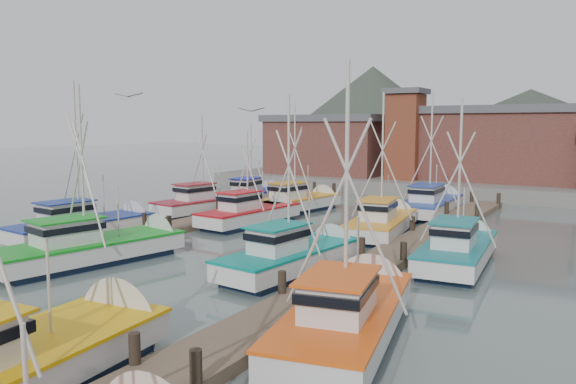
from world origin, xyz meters
The scene contains 22 objects.
ground centered at (0.00, 0.00, 0.00)m, with size 260.00×260.00×0.00m, color #4F5F5D.
dock_left centered at (-7.00, 4.04, 0.21)m, with size 2.30×46.00×1.50m.
dock_right centered at (7.00, 4.04, 0.21)m, with size 2.30×46.00×1.50m.
quay centered at (0.00, 37.00, 0.60)m, with size 44.00×16.00×1.20m, color gray.
shed_left centered at (-11.00, 35.00, 4.34)m, with size 12.72×8.48×6.20m.
shed_center centered at (6.00, 37.00, 4.69)m, with size 14.84×9.54×6.90m.
lookout_tower centered at (-2.00, 33.00, 5.55)m, with size 3.60×3.60×8.50m.
distant_hills centered at (-12.76, 122.59, 0.00)m, with size 175.00×140.00×42.00m.
boat_1 centered at (4.13, -11.00, 0.68)m, with size 3.90×9.92×8.70m.
boat_4 centered at (-4.52, -1.19, 0.68)m, with size 4.53×9.64×8.95m.
boat_5 centered at (4.23, 2.11, 0.68)m, with size 3.32×8.37×8.27m.
boat_6 centered at (-9.54, 2.38, 0.69)m, with size 3.82×8.90×9.43m.
boat_7 centered at (9.34, -3.43, 0.68)m, with size 4.47×9.20×8.93m.
boat_8 centered at (-4.08, 10.79, 0.67)m, with size 3.25×8.37×6.62m.
boat_9 centered at (4.28, 12.00, 0.68)m, with size 3.79×8.76×8.85m.
boat_10 centered at (-9.54, 13.03, 0.68)m, with size 3.90×8.73×7.77m.
boat_11 centered at (9.90, 7.13, 0.68)m, with size 3.34×8.51×8.21m.
boat_12 centered at (-4.29, 17.07, 0.68)m, with size 3.78×8.65×8.38m.
boat_13 centered at (4.42, 20.93, 0.68)m, with size 3.81×9.25×9.49m.
boat_14 centered at (-9.26, 18.36, 0.68)m, with size 3.45×8.37×7.17m.
gull_near centered at (-3.42, -0.15, 7.69)m, with size 1.53×0.66×0.24m.
gull_far centered at (0.12, 4.56, 7.10)m, with size 1.55×0.61×0.24m.
Camera 1 is at (16.30, -18.52, 6.37)m, focal length 35.00 mm.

